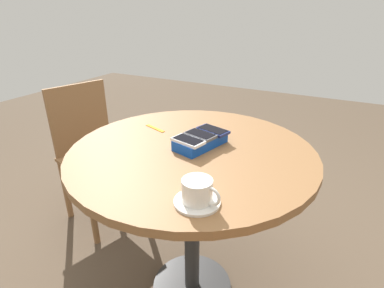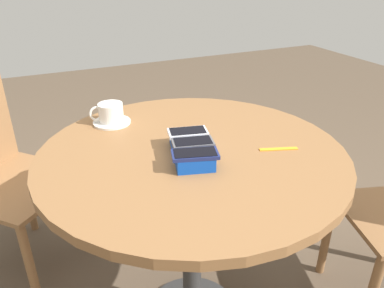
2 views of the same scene
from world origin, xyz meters
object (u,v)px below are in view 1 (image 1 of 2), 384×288
object	(u,v)px
round_table	(192,174)
saucer	(197,202)
phone_gray	(200,135)
phone_white	(188,141)
chair_near_window	(94,153)
phone_navy	(213,130)
lanyard_strap	(155,128)
coffee_cup	(198,190)
phone_box	(200,142)

from	to	relation	value
round_table	saucer	distance (m)	0.38
phone_gray	phone_white	world-z (taller)	same
chair_near_window	phone_navy	bearing A→B (deg)	80.37
phone_gray	chair_near_window	size ratio (longest dim) A/B	0.16
phone_navy	lanyard_strap	distance (m)	0.29
phone_gray	lanyard_strap	size ratio (longest dim) A/B	1.11
phone_white	phone_gray	bearing A→B (deg)	167.31
chair_near_window	phone_white	bearing A→B (deg)	70.72
phone_navy	phone_white	world-z (taller)	same
phone_white	phone_navy	bearing A→B (deg)	163.85
phone_gray	saucer	size ratio (longest dim) A/B	1.01
lanyard_strap	coffee_cup	bearing A→B (deg)	45.43
phone_gray	lanyard_strap	distance (m)	0.28
coffee_cup	round_table	bearing A→B (deg)	-149.91
phone_gray	saucer	xyz separation A→B (m)	(0.35, 0.16, -0.04)
chair_near_window	round_table	bearing A→B (deg)	72.75
phone_box	round_table	bearing A→B (deg)	-27.79
phone_gray	coffee_cup	size ratio (longest dim) A/B	1.12
phone_navy	phone_gray	bearing A→B (deg)	-19.71
phone_gray	saucer	distance (m)	0.39
phone_box	phone_gray	bearing A→B (deg)	-143.48
phone_navy	lanyard_strap	bearing A→B (deg)	-90.41
phone_navy	coffee_cup	xyz separation A→B (m)	(0.42, 0.14, -0.00)
round_table	chair_near_window	xyz separation A→B (m)	(-0.26, -0.83, -0.20)
phone_gray	chair_near_window	distance (m)	0.94
phone_gray	phone_white	size ratio (longest dim) A/B	1.00
phone_white	coffee_cup	xyz separation A→B (m)	(0.28, 0.18, -0.00)
phone_gray	chair_near_window	bearing A→B (deg)	-104.36
phone_white	phone_box	bearing A→B (deg)	163.86
phone_box	saucer	distance (m)	0.38
coffee_cup	phone_gray	bearing A→B (deg)	-154.92
phone_navy	chair_near_window	bearing A→B (deg)	-99.63
saucer	coffee_cup	distance (m)	0.04
phone_box	chair_near_window	distance (m)	0.94
phone_navy	coffee_cup	bearing A→B (deg)	18.47
phone_gray	chair_near_window	world-z (taller)	chair_near_window
coffee_cup	lanyard_strap	world-z (taller)	coffee_cup
phone_gray	coffee_cup	world-z (taller)	coffee_cup
phone_white	chair_near_window	distance (m)	0.95
saucer	lanyard_strap	distance (m)	0.60
saucer	phone_navy	bearing A→B (deg)	-161.81
lanyard_strap	chair_near_window	bearing A→B (deg)	-104.12
lanyard_strap	phone_box	bearing A→B (deg)	74.39
phone_box	phone_white	size ratio (longest dim) A/B	1.76
phone_box	lanyard_strap	distance (m)	0.28
phone_gray	coffee_cup	xyz separation A→B (m)	(0.35, 0.17, -0.00)
saucer	phone_white	bearing A→B (deg)	-147.35
phone_box	coffee_cup	xyz separation A→B (m)	(0.35, 0.16, 0.02)
saucer	chair_near_window	world-z (taller)	chair_near_window
lanyard_strap	round_table	bearing A→B (deg)	65.94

